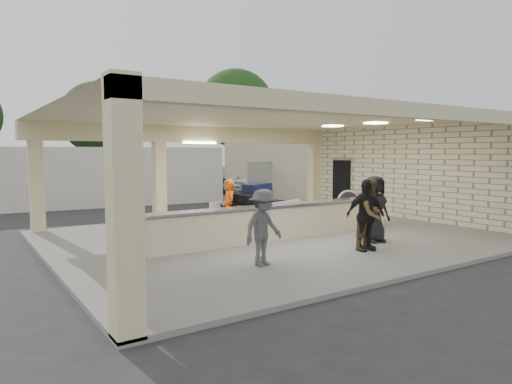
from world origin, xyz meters
TOP-DOWN VIEW (x-y plane):
  - ground at (0.00, 0.00)m, footprint 120.00×120.00m
  - pavilion at (0.21, 0.66)m, footprint 12.01×10.00m
  - baggage_counter at (0.00, -0.50)m, footprint 8.20×0.58m
  - luggage_cart at (0.01, 0.84)m, footprint 2.90×2.31m
  - drum_fan at (5.50, 2.35)m, footprint 0.81×0.75m
  - baggage_handler at (-0.99, 0.72)m, footprint 0.45×0.66m
  - passenger_a at (0.98, -2.89)m, footprint 0.93×0.58m
  - passenger_b at (0.81, -2.89)m, footprint 1.11×0.63m
  - passenger_c at (-2.16, -2.73)m, footprint 1.13×0.62m
  - passenger_d at (1.84, -2.28)m, footprint 0.92×0.46m
  - car_white_a at (8.02, 12.28)m, footprint 4.97×3.27m
  - car_white_b at (12.44, 13.63)m, footprint 4.19×2.00m
  - car_dark at (5.62, 15.22)m, footprint 3.97×3.82m
  - container_white at (-2.35, 11.57)m, footprint 12.98×3.85m
  - fence at (11.00, 9.00)m, footprint 12.06×0.06m
  - tree_mid at (2.32, 26.16)m, footprint 6.00×5.60m
  - tree_right at (14.32, 25.16)m, footprint 7.20×7.00m
  - adjacent_building at (9.50, 10.00)m, footprint 6.00×8.00m

SIDE VIEW (x-z plane):
  - ground at x=0.00m, z-range 0.00..0.00m
  - baggage_counter at x=0.00m, z-range 0.10..1.08m
  - drum_fan at x=5.50m, z-range 0.13..1.05m
  - car_white_b at x=12.44m, z-range 0.00..1.27m
  - car_white_a at x=8.02m, z-range 0.00..1.30m
  - car_dark at x=5.62m, z-range 0.00..1.36m
  - luggage_cart at x=0.01m, z-range 0.17..1.64m
  - baggage_handler at x=-0.99m, z-range 0.10..1.74m
  - passenger_c at x=-2.16m, z-range 0.10..1.75m
  - passenger_a at x=0.98m, z-range 0.10..1.88m
  - passenger_b at x=0.81m, z-range 0.10..1.88m
  - passenger_d at x=1.84m, z-range 0.10..1.91m
  - fence at x=11.00m, z-range 0.04..2.07m
  - pavilion at x=0.21m, z-range -0.43..3.12m
  - container_white at x=-2.35m, z-range 0.00..2.77m
  - adjacent_building at x=9.50m, z-range 0.00..3.20m
  - tree_mid at x=2.32m, z-range 0.96..8.96m
  - tree_right at x=14.32m, z-range 1.21..11.21m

